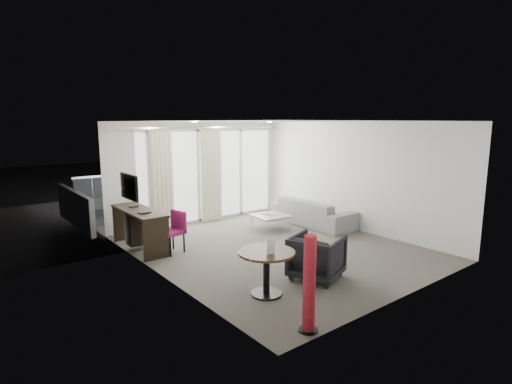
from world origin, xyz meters
TOP-DOWN VIEW (x-y plane):
  - floor at (0.00, 0.00)m, footprint 5.00×6.00m
  - ceiling at (0.00, 0.00)m, footprint 5.00×6.00m
  - wall_left at (-2.50, 0.00)m, footprint 0.00×6.00m
  - wall_right at (2.50, 0.00)m, footprint 0.00×6.00m
  - wall_front at (0.00, -3.00)m, footprint 5.00×0.00m
  - window_panel at (0.30, 2.98)m, footprint 4.00×0.02m
  - window_frame at (0.30, 2.97)m, footprint 4.10×0.06m
  - curtain_left at (-1.15, 2.82)m, footprint 0.60×0.20m
  - curtain_right at (0.25, 2.82)m, footprint 0.60×0.20m
  - curtain_track at (0.00, 2.82)m, footprint 4.80×0.04m
  - downlight_a at (-0.90, 1.60)m, footprint 0.12×0.12m
  - downlight_b at (1.20, 1.60)m, footprint 0.12×0.12m
  - desk at (-2.21, 1.67)m, footprint 0.55×1.75m
  - tv at (-2.46, 1.45)m, footprint 0.05×0.80m
  - desk_chair at (-1.81, 1.02)m, footprint 0.54×0.51m
  - round_table at (-1.58, -1.67)m, footprint 1.05×1.05m
  - menu_card at (-1.60, -1.80)m, footprint 0.13×0.04m
  - red_lamp at (-1.85, -2.82)m, footprint 0.28×0.28m
  - tub_armchair at (-0.50, -1.68)m, footprint 1.04×1.02m
  - coffee_table at (0.88, 1.16)m, footprint 0.87×0.87m
  - remote at (0.87, 1.25)m, footprint 0.07×0.18m
  - magazine at (0.88, 1.28)m, footprint 0.22×0.28m
  - sofa at (2.03, 0.85)m, footprint 0.89×2.29m
  - terrace_slab at (0.30, 4.50)m, footprint 5.60×3.00m
  - rattan_chair_a at (1.26, 4.34)m, footprint 0.67×0.67m
  - rattan_chair_b at (1.54, 5.01)m, footprint 0.57×0.57m
  - rattan_table at (1.53, 4.21)m, footprint 0.60×0.60m
  - balustrade at (0.30, 5.95)m, footprint 5.50×0.06m

SIDE VIEW (x-z plane):
  - terrace_slab at x=0.30m, z-range -0.12..0.00m
  - floor at x=0.00m, z-range 0.00..0.00m
  - coffee_table at x=0.88m, z-range 0.00..0.36m
  - rattan_table at x=1.53m, z-range 0.00..0.56m
  - sofa at x=2.03m, z-range 0.00..0.67m
  - round_table at x=-1.58m, z-range 0.00..0.68m
  - remote at x=0.87m, z-range 0.35..0.37m
  - magazine at x=0.88m, z-range 0.35..0.37m
  - tub_armchair at x=-0.50m, z-range 0.00..0.74m
  - rattan_chair_b at x=1.54m, z-range 0.00..0.74m
  - rattan_chair_a at x=1.26m, z-range 0.00..0.75m
  - desk at x=-2.21m, z-range 0.00..0.82m
  - desk_chair at x=-1.81m, z-range 0.00..0.83m
  - balustrade at x=0.30m, z-range -0.02..1.02m
  - red_lamp at x=-1.85m, z-range 0.00..1.24m
  - menu_card at x=-1.60m, z-range 0.60..0.84m
  - window_panel at x=0.30m, z-range 0.01..2.39m
  - curtain_left at x=-1.15m, z-range 0.01..2.39m
  - curtain_right at x=0.25m, z-range 0.01..2.39m
  - window_frame at x=0.30m, z-range -0.02..2.42m
  - wall_left at x=-2.50m, z-range 0.00..2.60m
  - wall_right at x=2.50m, z-range 0.00..2.60m
  - wall_front at x=0.00m, z-range 0.00..2.60m
  - tv at x=-2.46m, z-range 1.10..1.60m
  - curtain_track at x=0.00m, z-range 2.43..2.47m
  - downlight_a at x=-0.90m, z-range 2.58..2.60m
  - downlight_b at x=1.20m, z-range 2.58..2.60m
  - ceiling at x=0.00m, z-range 2.60..2.60m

